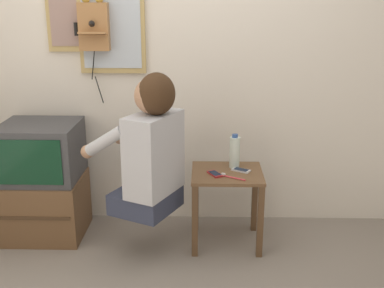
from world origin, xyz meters
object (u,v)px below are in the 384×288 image
(television, at_px, (41,151))
(wall_phone_antique, at_px, (94,26))
(cell_phone_held, at_px, (215,174))
(person, at_px, (151,147))
(wall_mirror, at_px, (111,19))
(toothbrush, at_px, (232,177))
(water_bottle, at_px, (235,152))
(cell_phone_spare, at_px, (241,170))
(framed_picture, at_px, (73,11))

(television, xyz_separation_m, wall_phone_antique, (0.38, 0.23, 0.85))
(television, distance_m, cell_phone_held, 1.24)
(television, bearing_deg, person, -19.32)
(television, distance_m, wall_mirror, 1.05)
(toothbrush, bearing_deg, person, 126.75)
(water_bottle, bearing_deg, cell_phone_spare, -60.48)
(wall_phone_antique, height_order, cell_phone_held, wall_phone_antique)
(television, bearing_deg, wall_mirror, 28.87)
(television, height_order, wall_phone_antique, wall_phone_antique)
(framed_picture, distance_m, wall_mirror, 0.27)
(wall_mirror, distance_m, toothbrush, 1.39)
(water_bottle, relative_size, toothbrush, 1.53)
(person, bearing_deg, cell_phone_spare, -45.87)
(wall_mirror, xyz_separation_m, cell_phone_held, (0.73, -0.44, -0.99))
(wall_mirror, bearing_deg, cell_phone_spare, -21.67)
(television, xyz_separation_m, wall_mirror, (0.49, 0.27, 0.89))
(toothbrush, bearing_deg, television, 110.66)
(person, xyz_separation_m, water_bottle, (0.55, 0.27, -0.12))
(cell_phone_held, xyz_separation_m, cell_phone_spare, (0.18, 0.08, 0.00))
(person, relative_size, television, 1.73)
(water_bottle, bearing_deg, toothbrush, -97.88)
(person, relative_size, wall_phone_antique, 1.23)
(cell_phone_held, bearing_deg, television, 144.27)
(television, height_order, cell_phone_spare, television)
(toothbrush, bearing_deg, cell_phone_held, 92.14)
(wall_mirror, distance_m, cell_phone_held, 1.30)
(wall_mirror, relative_size, water_bottle, 3.14)
(television, distance_m, cell_phone_spare, 1.41)
(framed_picture, height_order, toothbrush, framed_picture)
(person, xyz_separation_m, wall_mirror, (-0.32, 0.56, 0.76))
(wall_mirror, bearing_deg, person, -60.41)
(cell_phone_held, bearing_deg, toothbrush, -56.07)
(cell_phone_held, distance_m, water_bottle, 0.23)
(cell_phone_held, height_order, toothbrush, toothbrush)
(wall_phone_antique, bearing_deg, cell_phone_held, -25.14)
(wall_phone_antique, height_order, cell_phone_spare, wall_phone_antique)
(television, relative_size, cell_phone_held, 3.87)
(cell_phone_held, bearing_deg, water_bottle, 19.56)
(water_bottle, xyz_separation_m, toothbrush, (-0.03, -0.21, -0.11))
(television, xyz_separation_m, cell_phone_spare, (1.41, -0.09, -0.10))
(wall_phone_antique, distance_m, cell_phone_held, 1.33)
(television, bearing_deg, cell_phone_held, -7.70)
(person, distance_m, wall_mirror, 1.00)
(television, relative_size, framed_picture, 0.96)
(person, height_order, cell_phone_held, person)
(person, relative_size, framed_picture, 1.66)
(framed_picture, height_order, cell_phone_spare, framed_picture)
(person, xyz_separation_m, television, (-0.81, 0.28, -0.13))
(wall_mirror, height_order, water_bottle, wall_mirror)
(wall_mirror, height_order, cell_phone_held, wall_mirror)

